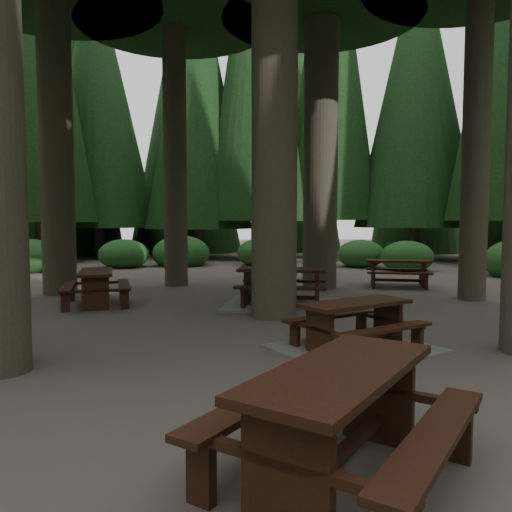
{
  "coord_description": "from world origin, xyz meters",
  "views": [
    {
      "loc": [
        -0.06,
        -8.99,
        1.79
      ],
      "look_at": [
        0.5,
        0.84,
        1.1
      ],
      "focal_mm": 35.0,
      "sensor_mm": 36.0,
      "label": 1
    }
  ],
  "objects": [
    {
      "name": "picnic_table_b",
      "position": [
        -2.86,
        1.73,
        0.49
      ],
      "size": [
        1.72,
        1.97,
        0.74
      ],
      "rotation": [
        0.0,
        0.0,
        1.8
      ],
      "color": "black",
      "rests_on": "ground"
    },
    {
      "name": "shrub_ring",
      "position": [
        0.7,
        0.75,
        0.4
      ],
      "size": [
        23.86,
        24.64,
        1.49
      ],
      "color": "#1E5827",
      "rests_on": "ground"
    },
    {
      "name": "picnic_table_e",
      "position": [
        0.71,
        -5.71,
        0.53
      ],
      "size": [
        2.31,
        2.38,
        0.81
      ],
      "rotation": [
        0.0,
        0.0,
        0.93
      ],
      "color": "black",
      "rests_on": "ground"
    },
    {
      "name": "picnic_table_a",
      "position": [
        1.69,
        -2.31,
        0.22
      ],
      "size": [
        2.6,
        2.47,
        0.69
      ],
      "rotation": [
        0.0,
        0.0,
        0.52
      ],
      "color": "gray",
      "rests_on": "ground"
    },
    {
      "name": "picnic_table_d",
      "position": [
        4.61,
        4.39,
        0.48
      ],
      "size": [
        1.96,
        1.72,
        0.73
      ],
      "rotation": [
        0.0,
        0.0,
        -0.25
      ],
      "color": "black",
      "rests_on": "ground"
    },
    {
      "name": "ground",
      "position": [
        0.0,
        0.0,
        0.0
      ],
      "size": [
        80.0,
        80.0,
        0.0
      ],
      "primitive_type": "plane",
      "color": "#514842",
      "rests_on": "ground"
    },
    {
      "name": "picnic_table_c",
      "position": [
        1.09,
        1.42,
        0.27
      ],
      "size": [
        2.68,
        2.35,
        0.8
      ],
      "rotation": [
        0.0,
        0.0,
        -0.19
      ],
      "color": "gray",
      "rests_on": "ground"
    }
  ]
}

